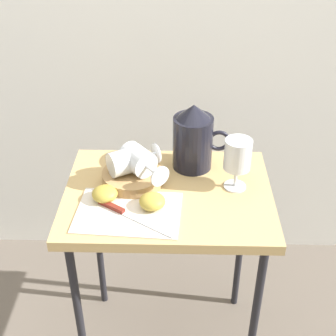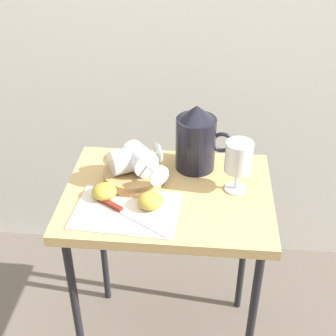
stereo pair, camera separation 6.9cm
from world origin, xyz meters
name	(u,v)px [view 2 (the right image)]	position (x,y,z in m)	size (l,w,h in m)	color
curtain_drape	(182,13)	(0.00, 0.53, 1.02)	(2.40, 0.03, 2.05)	white
table	(168,210)	(0.00, 0.00, 0.60)	(0.59, 0.44, 0.67)	tan
linen_napkin	(126,211)	(-0.10, -0.10, 0.67)	(0.28, 0.19, 0.00)	silver
basket_tray	(134,176)	(-0.10, 0.04, 0.69)	(0.18, 0.18, 0.04)	#AD8451
pitcher	(196,143)	(0.07, 0.13, 0.75)	(0.17, 0.12, 0.21)	black
wine_glass_upright	(238,160)	(0.19, 0.03, 0.77)	(0.08, 0.08, 0.15)	silver
wine_glass_tipped_near	(127,160)	(-0.12, 0.04, 0.74)	(0.16, 0.13, 0.07)	silver
wine_glass_tipped_far	(140,159)	(-0.09, 0.05, 0.74)	(0.15, 0.16, 0.08)	silver
apple_half_left	(104,191)	(-0.17, -0.05, 0.69)	(0.07, 0.07, 0.04)	#B29938
apple_half_right	(150,201)	(-0.04, -0.08, 0.69)	(0.07, 0.07, 0.04)	#B29938
knife	(122,211)	(-0.11, -0.11, 0.68)	(0.21, 0.15, 0.01)	silver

